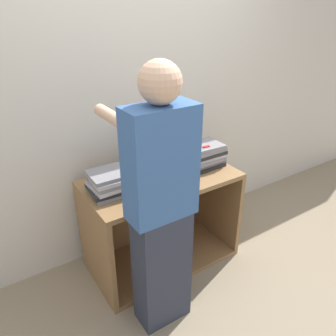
# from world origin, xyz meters

# --- Properties ---
(ground_plane) EXTENTS (12.00, 12.00, 0.00)m
(ground_plane) POSITION_xyz_m (0.00, 0.00, 0.00)
(ground_plane) COLOR gray
(wall_back) EXTENTS (8.00, 0.05, 2.40)m
(wall_back) POSITION_xyz_m (0.00, 0.73, 1.20)
(wall_back) COLOR beige
(wall_back) RESTS_ON ground_plane
(cart) EXTENTS (1.17, 0.62, 0.78)m
(cart) POSITION_xyz_m (0.00, 0.38, 0.39)
(cart) COLOR olive
(cart) RESTS_ON ground_plane
(laptop_open) EXTENTS (0.35, 0.29, 0.25)m
(laptop_open) POSITION_xyz_m (0.00, 0.36, 0.83)
(laptop_open) COLOR gray
(laptop_open) RESTS_ON cart
(laptop_stack_left) EXTENTS (0.37, 0.26, 0.16)m
(laptop_stack_left) POSITION_xyz_m (-0.37, 0.31, 0.86)
(laptop_stack_left) COLOR gray
(laptop_stack_left) RESTS_ON cart
(laptop_stack_right) EXTENTS (0.37, 0.26, 0.19)m
(laptop_stack_right) POSITION_xyz_m (0.38, 0.31, 0.87)
(laptop_stack_right) COLOR #232326
(laptop_stack_right) RESTS_ON cart
(person) EXTENTS (0.40, 0.53, 1.72)m
(person) POSITION_xyz_m (-0.30, -0.17, 0.87)
(person) COLOR #2D3342
(person) RESTS_ON ground_plane
(inventory_tag) EXTENTS (0.06, 0.02, 0.01)m
(inventory_tag) POSITION_xyz_m (0.38, 0.25, 0.97)
(inventory_tag) COLOR red
(inventory_tag) RESTS_ON laptop_stack_right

